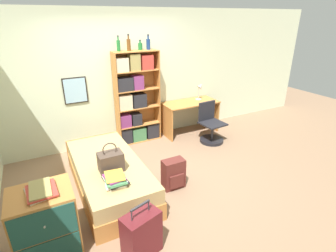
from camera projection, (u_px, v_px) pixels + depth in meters
ground_plane at (151, 177)px, 4.31m from camera, size 14.00×14.00×0.00m
wall_back at (116, 79)px, 5.10m from camera, size 10.00×0.09×2.60m
bed at (109, 175)px, 3.94m from camera, size 0.91×2.00×0.47m
handbag at (111, 161)px, 3.56m from camera, size 0.33×0.22×0.42m
book_stack_on_bed at (115, 180)px, 3.31m from camera, size 0.30×0.37×0.12m
suitcase at (142, 234)px, 2.82m from camera, size 0.46×0.35×0.66m
dresser at (46, 224)px, 2.79m from camera, size 0.63×0.55×0.79m
magazine_pile_on_dresser at (40, 191)px, 2.64m from camera, size 0.31×0.38×0.05m
bookcase at (135, 101)px, 5.23m from camera, size 0.88×0.29×1.84m
bottle_green at (118, 45)px, 4.73m from camera, size 0.06×0.06×0.28m
bottle_brown at (129, 45)px, 4.80m from camera, size 0.07×0.07×0.30m
bottle_clear at (140, 46)px, 4.93m from camera, size 0.08×0.08×0.19m
bottle_blue at (148, 44)px, 4.99m from camera, size 0.08×0.08×0.28m
desk at (190, 111)px, 5.78m from camera, size 1.22×0.58×0.71m
desk_lamp at (200, 88)px, 5.78m from camera, size 0.19×0.14×0.39m
desk_chair at (211, 130)px, 5.46m from camera, size 0.49×0.49×0.82m
backpack at (174, 174)px, 3.97m from camera, size 0.33×0.22×0.47m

